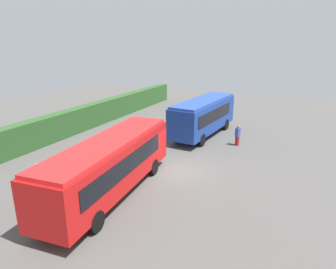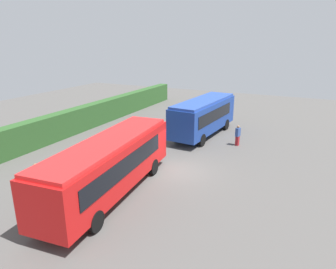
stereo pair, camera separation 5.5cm
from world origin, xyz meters
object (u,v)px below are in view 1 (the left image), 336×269
bus_blue (203,115)px  person_left (37,177)px  bus_red (110,163)px  person_center (238,135)px

bus_blue → person_left: 14.89m
bus_red → bus_blue: (12.56, -0.88, 0.02)m
bus_blue → person_center: bus_blue is taller
bus_red → person_left: bus_red is taller
person_left → bus_red: bearing=-85.9°
person_center → bus_red: bearing=-95.0°
person_left → person_center: person_left is taller
person_left → person_center: bearing=-50.1°
bus_blue → person_center: (-1.43, -3.42, -0.97)m
bus_blue → person_center: bearing=-107.8°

